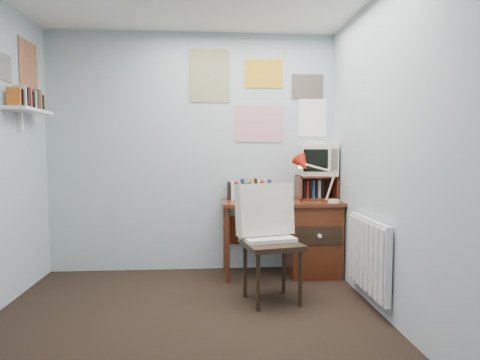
# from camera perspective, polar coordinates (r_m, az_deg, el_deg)

# --- Properties ---
(ground) EXTENTS (3.50, 3.50, 0.00)m
(ground) POSITION_cam_1_polar(r_m,az_deg,el_deg) (3.08, -7.34, -20.51)
(ground) COLOR black
(ground) RESTS_ON ground
(back_wall) EXTENTS (3.00, 0.02, 2.50)m
(back_wall) POSITION_cam_1_polar(r_m,az_deg,el_deg) (4.55, -6.30, 3.66)
(back_wall) COLOR #A9BAC1
(back_wall) RESTS_ON ground
(right_wall) EXTENTS (0.02, 3.50, 2.50)m
(right_wall) POSITION_cam_1_polar(r_m,az_deg,el_deg) (3.10, 21.37, 3.27)
(right_wall) COLOR #A9BAC1
(right_wall) RESTS_ON ground
(desk) EXTENTS (1.20, 0.55, 0.76)m
(desk) POSITION_cam_1_polar(r_m,az_deg,el_deg) (4.48, 8.94, -7.25)
(desk) COLOR #572513
(desk) RESTS_ON ground
(desk_chair) EXTENTS (0.58, 0.57, 0.96)m
(desk_chair) POSITION_cam_1_polar(r_m,az_deg,el_deg) (3.63, 4.28, -8.65)
(desk_chair) COLOR black
(desk_chair) RESTS_ON ground
(desk_lamp) EXTENTS (0.32, 0.28, 0.42)m
(desk_lamp) POSITION_cam_1_polar(r_m,az_deg,el_deg) (4.27, 12.44, -0.17)
(desk_lamp) COLOR red
(desk_lamp) RESTS_ON desk
(tv_riser) EXTENTS (0.40, 0.30, 0.25)m
(tv_riser) POSITION_cam_1_polar(r_m,az_deg,el_deg) (4.55, 10.14, -0.98)
(tv_riser) COLOR #572513
(tv_riser) RESTS_ON desk
(crt_tv) EXTENTS (0.43, 0.41, 0.35)m
(crt_tv) POSITION_cam_1_polar(r_m,az_deg,el_deg) (4.56, 10.49, 2.82)
(crt_tv) COLOR beige
(crt_tv) RESTS_ON tv_riser
(book_row) EXTENTS (0.60, 0.14, 0.22)m
(book_row) POSITION_cam_1_polar(r_m,az_deg,el_deg) (4.50, 2.12, -1.16)
(book_row) COLOR #572513
(book_row) RESTS_ON desk
(radiator) EXTENTS (0.09, 0.80, 0.60)m
(radiator) POSITION_cam_1_polar(r_m,az_deg,el_deg) (3.69, 16.72, -9.57)
(radiator) COLOR white
(radiator) RESTS_ON right_wall
(wall_shelf) EXTENTS (0.20, 0.62, 0.24)m
(wall_shelf) POSITION_cam_1_polar(r_m,az_deg,el_deg) (4.21, -26.30, 8.29)
(wall_shelf) COLOR white
(wall_shelf) RESTS_ON left_wall
(posters_back) EXTENTS (1.20, 0.01, 0.90)m
(posters_back) POSITION_cam_1_polar(r_m,az_deg,el_deg) (4.61, 2.54, 11.17)
(posters_back) COLOR white
(posters_back) RESTS_ON back_wall
(posters_left) EXTENTS (0.01, 0.70, 0.60)m
(posters_left) POSITION_cam_1_polar(r_m,az_deg,el_deg) (4.29, -27.65, 13.27)
(posters_left) COLOR white
(posters_left) RESTS_ON left_wall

